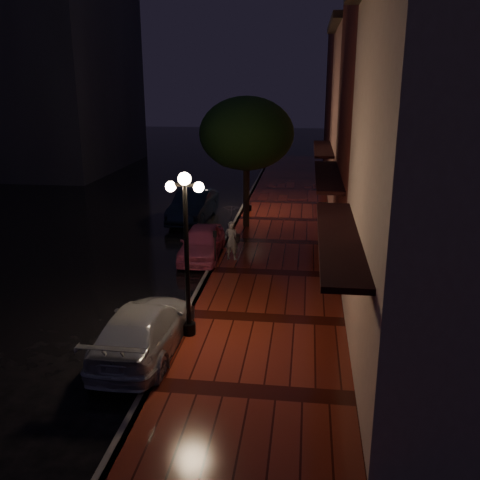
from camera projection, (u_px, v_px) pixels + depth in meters
The scene contains 14 objects.
ground at pixel (210, 273), 18.99m from camera, with size 120.00×120.00×0.00m, color black.
sidewalk at pixel (273, 274), 18.70m from camera, with size 4.50×60.00×0.15m, color #48140D.
curb at pixel (210, 271), 18.97m from camera, with size 0.25×60.00×0.15m, color #595451.
storefront_mid at pixel (417, 113), 18.46m from camera, with size 5.00×8.00×11.00m, color #511914.
storefront_far at pixel (385, 124), 26.35m from camera, with size 5.00×8.00×9.00m, color #8C5951.
storefront_extra at pixel (366, 105), 35.70m from camera, with size 5.00×12.00×10.00m, color #511914.
streetlamp_near at pixel (186, 246), 13.45m from camera, with size 0.96×0.36×4.31m.
streetlamp_far at pixel (248, 163), 26.75m from camera, with size 0.96×0.36×4.31m.
street_tree at pixel (247, 136), 23.39m from camera, with size 4.16×4.16×5.80m.
pink_car at pixel (202, 243), 20.42m from camera, with size 1.49×3.71×1.26m, color #DB5A80.
navy_car at pixel (193, 206), 25.87m from camera, with size 1.58×4.52×1.49m, color black.
silver_car at pixel (144, 329), 13.31m from camera, with size 1.82×4.48×1.30m, color #ABACB3.
woman_with_umbrella at pixel (231, 224), 19.63m from camera, with size 0.86×0.87×2.06m.
parking_meter at pixel (215, 245), 18.94m from camera, with size 0.13×0.10×1.35m.
Camera 1 is at (3.31, -17.57, 6.61)m, focal length 40.00 mm.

